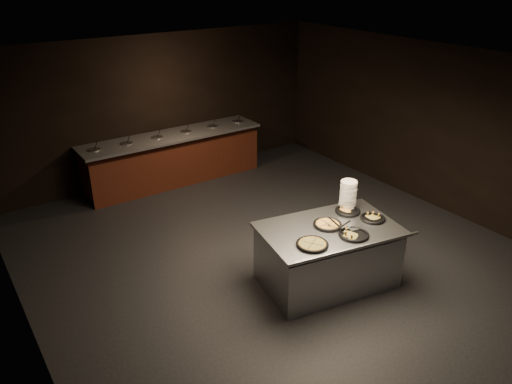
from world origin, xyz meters
TOP-DOWN VIEW (x-y plane):
  - room at (0.00, 0.00)m, footprint 7.02×8.02m
  - salad_bar at (0.00, 3.56)m, footprint 3.70×0.83m
  - serving_counter at (0.19, -0.88)m, footprint 2.03×1.51m
  - plate_stack at (0.83, -0.55)m, footprint 0.24×0.24m
  - pan_veggie_whole at (-0.30, -1.09)m, footprint 0.42×0.42m
  - pan_cheese_whole at (0.21, -0.82)m, footprint 0.39×0.39m
  - pan_cheese_slices_a at (0.71, -0.68)m, footprint 0.36×0.36m
  - pan_cheese_slices_b at (0.31, -1.21)m, footprint 0.40×0.40m
  - pan_veggie_slices at (0.85, -1.04)m, footprint 0.35×0.35m
  - server_left at (0.18, -0.90)m, footprint 0.22×0.32m
  - server_right at (0.29, -1.08)m, footprint 0.34×0.13m

SIDE VIEW (x-z plane):
  - serving_counter at x=0.19m, z-range -0.02..0.87m
  - salad_bar at x=0.00m, z-range -0.15..1.03m
  - pan_cheese_slices_b at x=0.31m, z-range 0.88..0.92m
  - pan_cheese_slices_a at x=0.71m, z-range 0.88..0.92m
  - pan_veggie_slices at x=0.85m, z-range 0.88..0.92m
  - pan_cheese_whole at x=0.21m, z-range 0.88..0.92m
  - pan_veggie_whole at x=-0.30m, z-range 0.88..0.92m
  - server_right at x=0.29m, z-range 0.88..1.04m
  - server_left at x=0.18m, z-range 0.88..1.05m
  - plate_stack at x=0.83m, z-range 0.88..1.29m
  - room at x=0.00m, z-range -0.01..2.91m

